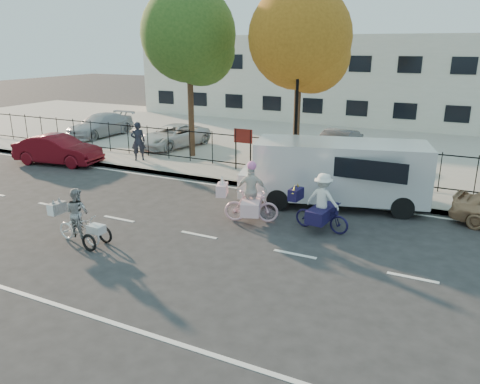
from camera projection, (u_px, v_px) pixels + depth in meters
The scene contains 20 objects.
ground at pixel (199, 235), 13.79m from camera, with size 120.00×120.00×0.00m, color #333334.
road_markings at pixel (199, 235), 13.79m from camera, with size 60.00×9.52×0.01m, color silver, non-canonical shape.
curb at pixel (266, 188), 18.09m from camera, with size 60.00×0.10×0.15m, color #A8A399.
sidewalk at pixel (276, 181), 18.99m from camera, with size 60.00×2.20×0.15m, color #A8A399.
parking_lot at pixel (335, 142), 26.60m from camera, with size 60.00×15.60×0.15m, color #A8A399.
iron_fence at pixel (287, 156), 19.68m from camera, with size 58.00×0.06×1.50m, color black, non-canonical shape.
building at pixel (374, 78), 34.27m from camera, with size 34.00×10.00×6.00m, color silver.
lamppost at pixel (297, 104), 18.46m from camera, with size 0.36×0.36×4.33m.
street_sign at pixel (243, 141), 19.96m from camera, with size 0.85×0.06×1.80m.
zebra_trike at pixel (78, 222), 13.09m from camera, with size 1.87×0.72×1.61m.
unicorn_bike at pixel (250, 200), 14.63m from camera, with size 2.00×1.45×1.98m.
bull_bike at pixel (321, 208), 13.97m from camera, with size 1.94×1.34×1.78m.
white_van at pixel (337, 171), 16.07m from camera, with size 6.69×3.50×2.23m.
red_sedan at pixel (58, 150), 21.80m from camera, with size 1.44×4.12×1.36m, color #5A0A13.
pedestrian at pixel (138, 141), 21.84m from camera, with size 0.66×0.43×1.82m, color black.
lot_car_a at pixel (100, 125), 27.72m from camera, with size 1.83×4.49×1.30m, color #B2B5BA.
lot_car_b at pixel (173, 136), 24.79m from camera, with size 1.96×4.24×1.18m, color silver.
lot_car_c at pixel (336, 145), 22.25m from camera, with size 1.39×3.98×1.31m, color #47484E.
tree_west at pixel (192, 39), 21.34m from camera, with size 4.37×4.37×8.01m.
tree_mid at pixel (303, 42), 19.03m from camera, with size 4.24×4.24×7.78m.
Camera 1 is at (6.74, -10.91, 5.37)m, focal length 35.00 mm.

